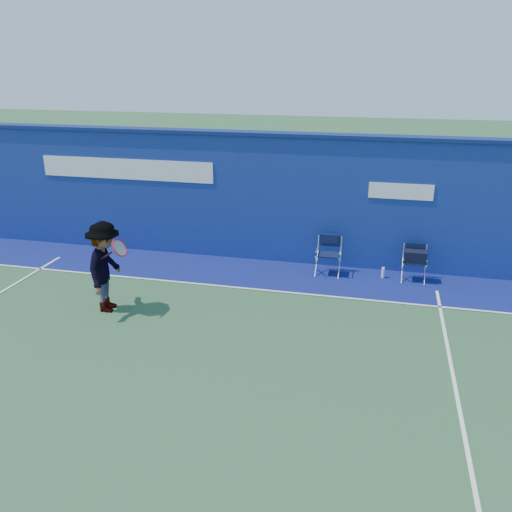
% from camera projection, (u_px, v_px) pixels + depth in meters
% --- Properties ---
extents(ground, '(80.00, 80.00, 0.00)m').
position_uv_depth(ground, '(168.00, 362.00, 8.85)').
color(ground, '#2D5531').
rests_on(ground, ground).
extents(stadium_wall, '(24.00, 0.50, 3.08)m').
position_uv_depth(stadium_wall, '(246.00, 196.00, 13.06)').
color(stadium_wall, navy).
rests_on(stadium_wall, ground).
extents(out_of_bounds_strip, '(24.00, 1.80, 0.01)m').
position_uv_depth(out_of_bounds_strip, '(235.00, 272.00, 12.59)').
color(out_of_bounds_strip, navy).
rests_on(out_of_bounds_strip, ground).
extents(court_lines, '(24.00, 12.00, 0.01)m').
position_uv_depth(court_lines, '(181.00, 344.00, 9.39)').
color(court_lines, white).
rests_on(court_lines, out_of_bounds_strip).
extents(directors_chair_left, '(0.52, 0.49, 0.89)m').
position_uv_depth(directors_chair_left, '(328.00, 262.00, 12.37)').
color(directors_chair_left, silver).
rests_on(directors_chair_left, ground).
extents(directors_chair_right, '(0.49, 0.44, 0.81)m').
position_uv_depth(directors_chair_right, '(414.00, 266.00, 11.98)').
color(directors_chair_right, silver).
rests_on(directors_chair_right, ground).
extents(water_bottle, '(0.07, 0.07, 0.25)m').
position_uv_depth(water_bottle, '(383.00, 273.00, 12.20)').
color(water_bottle, white).
rests_on(water_bottle, ground).
extents(tennis_player, '(0.94, 1.24, 1.79)m').
position_uv_depth(tennis_player, '(105.00, 267.00, 10.41)').
color(tennis_player, '#EA4738').
rests_on(tennis_player, ground).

